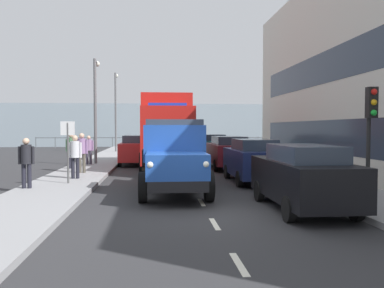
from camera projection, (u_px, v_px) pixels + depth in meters
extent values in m
plane|color=#2D2D30|center=(180.00, 168.00, 21.57)|extent=(80.00, 80.00, 0.00)
cube|color=gray|center=(266.00, 166.00, 22.00)|extent=(2.56, 44.76, 0.15)
cube|color=gray|center=(92.00, 167.00, 21.14)|extent=(2.56, 44.76, 0.15)
cube|color=silver|center=(239.00, 264.00, 6.29)|extent=(0.12, 1.10, 0.01)
cube|color=silver|center=(215.00, 224.00, 8.92)|extent=(0.12, 1.10, 0.01)
cube|color=silver|center=(202.00, 202.00, 11.49)|extent=(0.12, 1.10, 0.01)
cube|color=silver|center=(194.00, 190.00, 13.76)|extent=(0.12, 1.10, 0.01)
cube|color=silver|center=(188.00, 180.00, 16.54)|extent=(0.12, 1.10, 0.01)
cube|color=silver|center=(184.00, 173.00, 19.07)|extent=(0.12, 1.10, 0.01)
cube|color=silver|center=(181.00, 168.00, 21.28)|extent=(0.12, 1.10, 0.01)
cube|color=silver|center=(178.00, 164.00, 23.68)|extent=(0.12, 1.10, 0.01)
cube|color=silver|center=(176.00, 160.00, 26.43)|extent=(0.12, 1.10, 0.01)
cube|color=silver|center=(174.00, 158.00, 28.84)|extent=(0.12, 1.10, 0.01)
cube|color=silver|center=(173.00, 155.00, 31.12)|extent=(0.12, 1.10, 0.01)
cube|color=silver|center=(172.00, 154.00, 33.38)|extent=(0.12, 1.10, 0.01)
cube|color=silver|center=(171.00, 152.00, 36.04)|extent=(0.12, 1.10, 0.01)
cube|color=silver|center=(170.00, 150.00, 38.33)|extent=(0.12, 1.10, 0.01)
cube|color=silver|center=(169.00, 149.00, 41.29)|extent=(0.12, 1.10, 0.01)
cube|color=#2D3847|center=(356.00, 138.00, 14.61)|extent=(0.08, 21.91, 1.40)
cube|color=#2D3847|center=(358.00, 56.00, 14.49)|extent=(0.08, 21.91, 1.40)
cube|color=#84939E|center=(167.00, 125.00, 46.73)|extent=(80.00, 0.80, 5.00)
cylinder|color=#4C5156|center=(293.00, 142.00, 44.48)|extent=(0.08, 0.08, 1.20)
cylinder|color=#4C5156|center=(276.00, 142.00, 44.30)|extent=(0.08, 0.08, 1.20)
cylinder|color=#4C5156|center=(258.00, 142.00, 44.12)|extent=(0.08, 0.08, 1.20)
cylinder|color=#4C5156|center=(240.00, 142.00, 43.94)|extent=(0.08, 0.08, 1.20)
cylinder|color=#4C5156|center=(223.00, 142.00, 43.76)|extent=(0.08, 0.08, 1.20)
cylinder|color=#4C5156|center=(205.00, 142.00, 43.58)|extent=(0.08, 0.08, 1.20)
cylinder|color=#4C5156|center=(186.00, 142.00, 43.40)|extent=(0.08, 0.08, 1.20)
cylinder|color=#4C5156|center=(168.00, 142.00, 43.22)|extent=(0.08, 0.08, 1.20)
cylinder|color=#4C5156|center=(150.00, 142.00, 43.04)|extent=(0.08, 0.08, 1.20)
cylinder|color=#4C5156|center=(131.00, 142.00, 42.86)|extent=(0.08, 0.08, 1.20)
cylinder|color=#4C5156|center=(112.00, 143.00, 42.68)|extent=(0.08, 0.08, 1.20)
cylinder|color=#4C5156|center=(94.00, 143.00, 42.50)|extent=(0.08, 0.08, 1.20)
cylinder|color=#4C5156|center=(74.00, 143.00, 42.32)|extent=(0.08, 0.08, 1.20)
cylinder|color=#4C5156|center=(55.00, 143.00, 42.14)|extent=(0.08, 0.08, 1.20)
cylinder|color=#4C5156|center=(36.00, 143.00, 41.96)|extent=(0.08, 0.08, 1.20)
cube|color=#4C5156|center=(168.00, 138.00, 43.20)|extent=(28.00, 0.08, 0.08)
cube|color=black|center=(174.00, 175.00, 13.20)|extent=(1.64, 5.60, 0.30)
cube|color=#1E479E|center=(176.00, 165.00, 11.34)|extent=(1.72, 1.90, 0.70)
cube|color=silver|center=(178.00, 169.00, 10.45)|extent=(1.16, 0.08, 0.56)
sphere|color=white|center=(206.00, 164.00, 10.51)|extent=(0.20, 0.20, 0.20)
sphere|color=white|center=(150.00, 165.00, 10.38)|extent=(0.20, 0.20, 0.20)
cube|color=#1E479E|center=(174.00, 143.00, 12.83)|extent=(1.93, 1.34, 1.15)
cube|color=#2D3847|center=(174.00, 128.00, 12.81)|extent=(1.78, 1.23, 0.56)
cube|color=#2D2319|center=(172.00, 164.00, 14.53)|extent=(2.10, 2.80, 0.16)
cube|color=black|center=(199.00, 155.00, 14.61)|extent=(0.08, 2.80, 0.56)
cube|color=black|center=(144.00, 156.00, 14.43)|extent=(0.08, 2.80, 0.56)
cylinder|color=black|center=(209.00, 186.00, 11.62)|extent=(0.24, 0.90, 0.90)
cylinder|color=black|center=(143.00, 187.00, 11.45)|extent=(0.24, 0.90, 0.90)
cylinder|color=black|center=(198.00, 174.00, 14.83)|extent=(0.24, 0.90, 0.90)
cylinder|color=black|center=(146.00, 174.00, 14.66)|extent=(0.24, 0.90, 0.90)
cube|color=red|center=(168.00, 135.00, 18.08)|extent=(2.40, 2.21, 2.60)
cube|color=#2D3847|center=(168.00, 123.00, 18.05)|extent=(2.20, 2.04, 0.80)
cube|color=#1933B2|center=(167.00, 105.00, 18.02)|extent=(1.75, 0.20, 0.16)
cube|color=red|center=(165.00, 124.00, 22.03)|extent=(2.50, 5.95, 3.00)
cube|color=black|center=(166.00, 155.00, 21.17)|extent=(2.00, 8.07, 0.36)
cylinder|color=black|center=(192.00, 164.00, 18.32)|extent=(0.28, 1.04, 1.04)
cylinder|color=black|center=(142.00, 164.00, 18.11)|extent=(0.28, 1.04, 1.04)
cylinder|color=black|center=(187.00, 158.00, 21.91)|extent=(0.28, 1.04, 1.04)
cylinder|color=black|center=(145.00, 158.00, 21.71)|extent=(0.28, 1.04, 1.04)
cylinder|color=black|center=(184.00, 155.00, 24.03)|extent=(0.28, 1.04, 1.04)
cylinder|color=black|center=(146.00, 155.00, 23.82)|extent=(0.28, 1.04, 1.04)
cube|color=black|center=(302.00, 180.00, 10.42)|extent=(1.69, 4.24, 1.00)
cube|color=#2D3847|center=(305.00, 153.00, 10.19)|extent=(1.38, 2.33, 0.42)
cylinder|color=black|center=(259.00, 191.00, 11.68)|extent=(0.18, 0.60, 0.60)
cylinder|color=black|center=(312.00, 190.00, 11.82)|extent=(0.18, 0.60, 0.60)
cylinder|color=black|center=(289.00, 209.00, 9.06)|extent=(0.18, 0.60, 0.60)
cylinder|color=black|center=(356.00, 208.00, 9.20)|extent=(0.18, 0.60, 0.60)
cube|color=navy|center=(253.00, 162.00, 15.75)|extent=(1.68, 4.05, 1.00)
cube|color=#2D3847|center=(254.00, 145.00, 15.53)|extent=(1.38, 2.23, 0.42)
cylinder|color=black|center=(227.00, 172.00, 16.95)|extent=(0.18, 0.60, 0.60)
cylinder|color=black|center=(264.00, 171.00, 17.10)|extent=(0.18, 0.60, 0.60)
cylinder|color=black|center=(239.00, 179.00, 14.45)|extent=(0.18, 0.60, 0.60)
cylinder|color=black|center=(282.00, 179.00, 14.60)|extent=(0.18, 0.60, 0.60)
cube|color=maroon|center=(228.00, 154.00, 21.12)|extent=(1.83, 4.53, 1.00)
cube|color=#2D3847|center=(229.00, 140.00, 20.89)|extent=(1.50, 2.49, 0.42)
cylinder|color=black|center=(208.00, 161.00, 22.46)|extent=(0.18, 0.60, 0.60)
cylinder|color=black|center=(239.00, 161.00, 22.62)|extent=(0.18, 0.60, 0.60)
cylinder|color=black|center=(216.00, 166.00, 19.66)|extent=(0.18, 0.60, 0.60)
cylinder|color=black|center=(250.00, 165.00, 19.82)|extent=(0.18, 0.60, 0.60)
cube|color=#1E6670|center=(212.00, 148.00, 27.31)|extent=(1.85, 3.82, 1.00)
cube|color=#2D3847|center=(212.00, 138.00, 27.08)|extent=(1.52, 2.10, 0.42)
cylinder|color=black|center=(197.00, 154.00, 28.43)|extent=(0.18, 0.60, 0.60)
cylinder|color=black|center=(222.00, 154.00, 28.59)|extent=(0.18, 0.60, 0.60)
cylinder|color=black|center=(201.00, 156.00, 26.07)|extent=(0.18, 0.60, 0.60)
cylinder|color=black|center=(227.00, 156.00, 26.23)|extent=(0.18, 0.60, 0.60)
cube|color=#B21E1E|center=(136.00, 151.00, 23.33)|extent=(1.70, 4.32, 1.00)
cube|color=#2D3847|center=(136.00, 139.00, 23.50)|extent=(1.40, 2.38, 0.42)
cylinder|color=black|center=(149.00, 161.00, 22.09)|extent=(0.18, 0.60, 0.60)
cylinder|color=black|center=(120.00, 162.00, 21.94)|extent=(0.18, 0.60, 0.60)
cylinder|color=black|center=(150.00, 158.00, 24.75)|extent=(0.18, 0.60, 0.60)
cylinder|color=black|center=(124.00, 158.00, 24.61)|extent=(0.18, 0.60, 0.60)
cylinder|color=black|center=(29.00, 176.00, 13.24)|extent=(0.14, 0.14, 0.81)
cylinder|color=black|center=(24.00, 176.00, 13.22)|extent=(0.14, 0.14, 0.81)
cylinder|color=black|center=(26.00, 154.00, 13.20)|extent=(0.34, 0.34, 0.64)
cylinder|color=black|center=(33.00, 155.00, 13.22)|extent=(0.09, 0.09, 0.59)
cylinder|color=black|center=(19.00, 155.00, 13.18)|extent=(0.09, 0.09, 0.59)
sphere|color=tan|center=(26.00, 141.00, 13.18)|extent=(0.22, 0.22, 0.22)
cylinder|color=black|center=(78.00, 168.00, 15.78)|extent=(0.14, 0.14, 0.83)
cylinder|color=black|center=(73.00, 168.00, 15.76)|extent=(0.14, 0.14, 0.83)
cylinder|color=silver|center=(75.00, 149.00, 15.74)|extent=(0.34, 0.34, 0.66)
cylinder|color=silver|center=(81.00, 150.00, 15.76)|extent=(0.09, 0.09, 0.61)
cylinder|color=silver|center=(69.00, 150.00, 15.72)|extent=(0.09, 0.09, 0.61)
sphere|color=tan|center=(75.00, 138.00, 15.72)|extent=(0.23, 0.23, 0.23)
cylinder|color=#4C473D|center=(84.00, 163.00, 17.80)|extent=(0.14, 0.14, 0.86)
cylinder|color=#4C473D|center=(80.00, 163.00, 17.79)|extent=(0.14, 0.14, 0.86)
cylinder|color=gray|center=(82.00, 146.00, 17.76)|extent=(0.34, 0.34, 0.68)
cylinder|color=gray|center=(87.00, 147.00, 17.79)|extent=(0.09, 0.09, 0.63)
cylinder|color=gray|center=(77.00, 147.00, 17.75)|extent=(0.09, 0.09, 0.63)
sphere|color=tan|center=(82.00, 136.00, 17.75)|extent=(0.23, 0.23, 0.23)
cylinder|color=black|center=(73.00, 160.00, 19.66)|extent=(0.14, 0.14, 0.85)
cylinder|color=black|center=(70.00, 160.00, 19.64)|extent=(0.14, 0.14, 0.85)
cylinder|color=#47724C|center=(71.00, 145.00, 19.62)|extent=(0.34, 0.34, 0.68)
cylinder|color=#47724C|center=(76.00, 145.00, 19.64)|extent=(0.09, 0.09, 0.62)
cylinder|color=#47724C|center=(67.00, 145.00, 19.60)|extent=(0.09, 0.09, 0.62)
sphere|color=tan|center=(71.00, 135.00, 19.60)|extent=(0.23, 0.23, 0.23)
cylinder|color=#383342|center=(91.00, 157.00, 21.94)|extent=(0.14, 0.14, 0.77)
cylinder|color=#383342|center=(87.00, 157.00, 21.92)|extent=(0.14, 0.14, 0.77)
cylinder|color=gray|center=(89.00, 145.00, 21.90)|extent=(0.34, 0.34, 0.61)
cylinder|color=gray|center=(93.00, 145.00, 21.92)|extent=(0.09, 0.09, 0.56)
cylinder|color=gray|center=(85.00, 145.00, 21.88)|extent=(0.09, 0.09, 0.56)
sphere|color=tan|center=(89.00, 138.00, 21.89)|extent=(0.21, 0.21, 0.21)
cylinder|color=black|center=(368.00, 142.00, 11.71)|extent=(0.12, 0.12, 3.20)
cube|color=black|center=(372.00, 103.00, 11.53)|extent=(0.28, 0.24, 0.90)
sphere|color=red|center=(374.00, 92.00, 11.40)|extent=(0.18, 0.18, 0.18)
sphere|color=orange|center=(374.00, 102.00, 11.41)|extent=(0.18, 0.18, 0.18)
sphere|color=green|center=(374.00, 113.00, 11.42)|extent=(0.18, 0.18, 0.18)
cylinder|color=#59595B|center=(95.00, 111.00, 22.45)|extent=(0.16, 0.16, 5.92)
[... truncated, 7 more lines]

